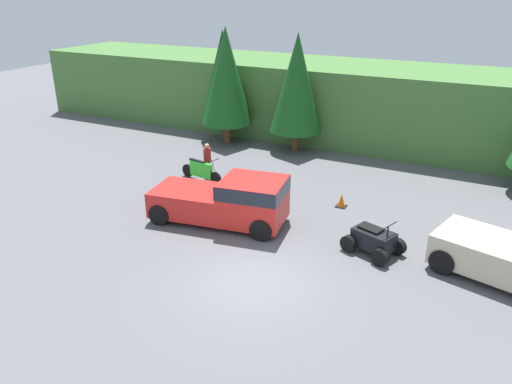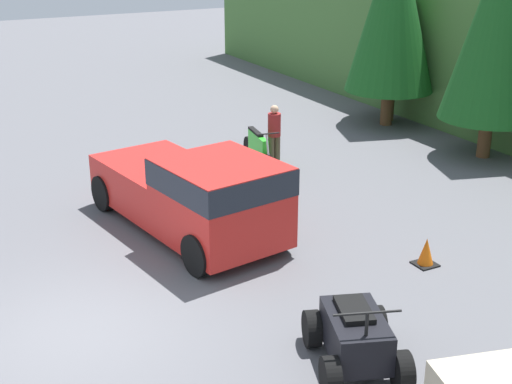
{
  "view_description": "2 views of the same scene",
  "coord_description": "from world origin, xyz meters",
  "px_view_note": "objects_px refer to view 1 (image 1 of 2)",
  "views": [
    {
      "loc": [
        5.92,
        -11.49,
        8.41
      ],
      "look_at": [
        -2.01,
        4.23,
        0.95
      ],
      "focal_mm": 35.0,
      "sensor_mm": 36.0,
      "label": 1
    },
    {
      "loc": [
        10.03,
        -2.11,
        6.14
      ],
      "look_at": [
        -2.01,
        4.23,
        0.95
      ],
      "focal_mm": 50.0,
      "sensor_mm": 36.0,
      "label": 2
    }
  ],
  "objects_px": {
    "quad_atv": "(373,241)",
    "pickup_truck_red": "(230,199)",
    "traffic_cone": "(341,201)",
    "dirt_bike": "(201,171)",
    "rider_person": "(207,159)"
  },
  "relations": [
    {
      "from": "pickup_truck_red",
      "to": "dirt_bike",
      "type": "height_order",
      "value": "pickup_truck_red"
    },
    {
      "from": "traffic_cone",
      "to": "dirt_bike",
      "type": "bearing_deg",
      "value": -178.93
    },
    {
      "from": "pickup_truck_red",
      "to": "traffic_cone",
      "type": "bearing_deg",
      "value": 36.39
    },
    {
      "from": "pickup_truck_red",
      "to": "rider_person",
      "type": "distance_m",
      "value": 4.85
    },
    {
      "from": "dirt_bike",
      "to": "traffic_cone",
      "type": "relative_size",
      "value": 4.15
    },
    {
      "from": "quad_atv",
      "to": "traffic_cone",
      "type": "height_order",
      "value": "quad_atv"
    },
    {
      "from": "dirt_bike",
      "to": "traffic_cone",
      "type": "bearing_deg",
      "value": 10.71
    },
    {
      "from": "rider_person",
      "to": "dirt_bike",
      "type": "bearing_deg",
      "value": -103.36
    },
    {
      "from": "dirt_bike",
      "to": "traffic_cone",
      "type": "xyz_separation_m",
      "value": [
        6.58,
        0.12,
        -0.22
      ]
    },
    {
      "from": "pickup_truck_red",
      "to": "traffic_cone",
      "type": "relative_size",
      "value": 9.59
    },
    {
      "from": "quad_atv",
      "to": "pickup_truck_red",
      "type": "bearing_deg",
      "value": -157.89
    },
    {
      "from": "rider_person",
      "to": "pickup_truck_red",
      "type": "bearing_deg",
      "value": -52.41
    },
    {
      "from": "rider_person",
      "to": "traffic_cone",
      "type": "height_order",
      "value": "rider_person"
    },
    {
      "from": "traffic_cone",
      "to": "pickup_truck_red",
      "type": "bearing_deg",
      "value": -134.83
    },
    {
      "from": "dirt_bike",
      "to": "quad_atv",
      "type": "height_order",
      "value": "quad_atv"
    }
  ]
}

